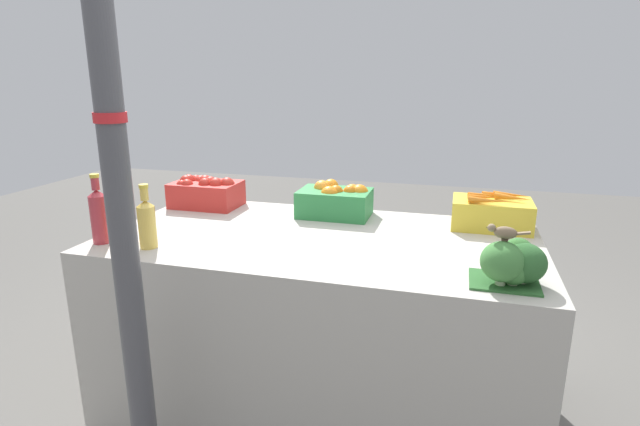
{
  "coord_description": "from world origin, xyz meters",
  "views": [
    {
      "loc": [
        0.55,
        -1.94,
        1.47
      ],
      "look_at": [
        0.0,
        0.0,
        0.91
      ],
      "focal_mm": 28.0,
      "sensor_mm": 36.0,
      "label": 1
    }
  ],
  "objects_px": {
    "apple_crate": "(205,191)",
    "juice_bottle_ruby": "(99,215)",
    "broccoli_pile": "(515,263)",
    "juice_bottle_golden": "(147,222)",
    "support_pole": "(111,124)",
    "carrot_crate": "(492,213)",
    "orange_crate": "(336,200)",
    "juice_bottle_amber": "(125,214)",
    "sparrow_bird": "(504,232)"
  },
  "relations": [
    {
      "from": "support_pole",
      "to": "broccoli_pile",
      "type": "distance_m",
      "value": 1.31
    },
    {
      "from": "juice_bottle_ruby",
      "to": "juice_bottle_golden",
      "type": "xyz_separation_m",
      "value": [
        0.22,
        0.0,
        -0.01
      ]
    },
    {
      "from": "orange_crate",
      "to": "juice_bottle_amber",
      "type": "relative_size",
      "value": 1.13
    },
    {
      "from": "apple_crate",
      "to": "juice_bottle_golden",
      "type": "distance_m",
      "value": 0.65
    },
    {
      "from": "broccoli_pile",
      "to": "juice_bottle_amber",
      "type": "bearing_deg",
      "value": -179.73
    },
    {
      "from": "support_pole",
      "to": "carrot_crate",
      "type": "xyz_separation_m",
      "value": [
        1.14,
        1.02,
        -0.45
      ]
    },
    {
      "from": "broccoli_pile",
      "to": "apple_crate",
      "type": "bearing_deg",
      "value": 156.19
    },
    {
      "from": "juice_bottle_ruby",
      "to": "juice_bottle_golden",
      "type": "bearing_deg",
      "value": 0.0
    },
    {
      "from": "broccoli_pile",
      "to": "sparrow_bird",
      "type": "xyz_separation_m",
      "value": [
        -0.04,
        -0.02,
        0.1
      ]
    },
    {
      "from": "juice_bottle_golden",
      "to": "orange_crate",
      "type": "bearing_deg",
      "value": 47.24
    },
    {
      "from": "orange_crate",
      "to": "sparrow_bird",
      "type": "height_order",
      "value": "sparrow_bird"
    },
    {
      "from": "orange_crate",
      "to": "carrot_crate",
      "type": "relative_size",
      "value": 1.0
    },
    {
      "from": "juice_bottle_amber",
      "to": "sparrow_bird",
      "type": "height_order",
      "value": "juice_bottle_amber"
    },
    {
      "from": "apple_crate",
      "to": "support_pole",
      "type": "bearing_deg",
      "value": -75.0
    },
    {
      "from": "broccoli_pile",
      "to": "juice_bottle_golden",
      "type": "relative_size",
      "value": 0.92
    },
    {
      "from": "orange_crate",
      "to": "juice_bottle_amber",
      "type": "height_order",
      "value": "juice_bottle_amber"
    },
    {
      "from": "juice_bottle_golden",
      "to": "support_pole",
      "type": "bearing_deg",
      "value": -64.44
    },
    {
      "from": "juice_bottle_amber",
      "to": "orange_crate",
      "type": "bearing_deg",
      "value": 42.97
    },
    {
      "from": "juice_bottle_ruby",
      "to": "orange_crate",
      "type": "bearing_deg",
      "value": 38.39
    },
    {
      "from": "support_pole",
      "to": "juice_bottle_ruby",
      "type": "distance_m",
      "value": 0.68
    },
    {
      "from": "apple_crate",
      "to": "juice_bottle_ruby",
      "type": "bearing_deg",
      "value": -100.91
    },
    {
      "from": "carrot_crate",
      "to": "juice_bottle_golden",
      "type": "relative_size",
      "value": 1.33
    },
    {
      "from": "carrot_crate",
      "to": "juice_bottle_ruby",
      "type": "relative_size",
      "value": 1.19
    },
    {
      "from": "apple_crate",
      "to": "carrot_crate",
      "type": "distance_m",
      "value": 1.41
    },
    {
      "from": "juice_bottle_golden",
      "to": "carrot_crate",
      "type": "bearing_deg",
      "value": 26.25
    },
    {
      "from": "carrot_crate",
      "to": "sparrow_bird",
      "type": "distance_m",
      "value": 0.67
    },
    {
      "from": "orange_crate",
      "to": "support_pole",
      "type": "bearing_deg",
      "value": -112.43
    },
    {
      "from": "juice_bottle_amber",
      "to": "juice_bottle_golden",
      "type": "distance_m",
      "value": 0.1
    },
    {
      "from": "apple_crate",
      "to": "juice_bottle_amber",
      "type": "height_order",
      "value": "juice_bottle_amber"
    },
    {
      "from": "juice_bottle_golden",
      "to": "sparrow_bird",
      "type": "height_order",
      "value": "juice_bottle_golden"
    },
    {
      "from": "carrot_crate",
      "to": "juice_bottle_amber",
      "type": "height_order",
      "value": "juice_bottle_amber"
    },
    {
      "from": "broccoli_pile",
      "to": "juice_bottle_amber",
      "type": "relative_size",
      "value": 0.79
    },
    {
      "from": "support_pole",
      "to": "sparrow_bird",
      "type": "relative_size",
      "value": 19.58
    },
    {
      "from": "apple_crate",
      "to": "broccoli_pile",
      "type": "relative_size",
      "value": 1.44
    },
    {
      "from": "carrot_crate",
      "to": "support_pole",
      "type": "bearing_deg",
      "value": -138.03
    },
    {
      "from": "apple_crate",
      "to": "juice_bottle_ruby",
      "type": "height_order",
      "value": "juice_bottle_ruby"
    },
    {
      "from": "apple_crate",
      "to": "juice_bottle_ruby",
      "type": "distance_m",
      "value": 0.66
    },
    {
      "from": "support_pole",
      "to": "juice_bottle_ruby",
      "type": "height_order",
      "value": "support_pole"
    },
    {
      "from": "apple_crate",
      "to": "sparrow_bird",
      "type": "bearing_deg",
      "value": -25.05
    },
    {
      "from": "support_pole",
      "to": "orange_crate",
      "type": "relative_size",
      "value": 7.86
    },
    {
      "from": "broccoli_pile",
      "to": "juice_bottle_amber",
      "type": "distance_m",
      "value": 1.45
    },
    {
      "from": "support_pole",
      "to": "juice_bottle_golden",
      "type": "height_order",
      "value": "support_pole"
    },
    {
      "from": "juice_bottle_amber",
      "to": "juice_bottle_golden",
      "type": "relative_size",
      "value": 1.18
    },
    {
      "from": "juice_bottle_ruby",
      "to": "juice_bottle_amber",
      "type": "bearing_deg",
      "value": 0.0
    },
    {
      "from": "broccoli_pile",
      "to": "juice_bottle_golden",
      "type": "height_order",
      "value": "juice_bottle_golden"
    },
    {
      "from": "carrot_crate",
      "to": "sparrow_bird",
      "type": "xyz_separation_m",
      "value": [
        -0.0,
        -0.66,
        0.11
      ]
    },
    {
      "from": "broccoli_pile",
      "to": "juice_bottle_amber",
      "type": "xyz_separation_m",
      "value": [
        -1.45,
        -0.01,
        0.05
      ]
    },
    {
      "from": "orange_crate",
      "to": "juice_bottle_golden",
      "type": "bearing_deg",
      "value": -132.76
    },
    {
      "from": "carrot_crate",
      "to": "juice_bottle_ruby",
      "type": "bearing_deg",
      "value": -157.09
    },
    {
      "from": "orange_crate",
      "to": "juice_bottle_ruby",
      "type": "height_order",
      "value": "juice_bottle_ruby"
    }
  ]
}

